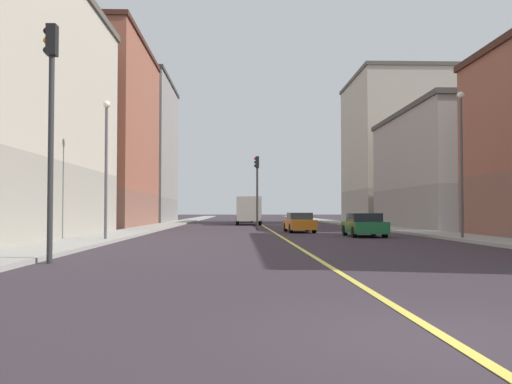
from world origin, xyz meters
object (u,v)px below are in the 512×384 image
(building_right_distant, at_px, (129,152))
(traffic_light_median_far, at_px, (257,182))
(car_white, at_px, (245,217))
(building_left_mid, at_px, (461,170))
(car_orange, at_px, (299,223))
(building_left_far, at_px, (397,150))
(traffic_light_right_near, at_px, (51,111))
(box_truck, at_px, (248,210))
(street_lamp_right_near, at_px, (106,154))
(car_green, at_px, (364,225))
(street_lamp_left_near, at_px, (461,149))
(building_right_midblock, at_px, (88,135))

(building_right_distant, height_order, traffic_light_median_far, building_right_distant)
(traffic_light_median_far, height_order, car_white, traffic_light_median_far)
(building_left_mid, distance_m, car_orange, 16.88)
(building_left_far, distance_m, traffic_light_right_near, 54.56)
(traffic_light_median_far, bearing_deg, box_truck, 91.55)
(building_left_mid, relative_size, street_lamp_right_near, 2.74)
(car_orange, height_order, car_green, car_orange)
(building_left_mid, distance_m, traffic_light_right_near, 38.44)
(traffic_light_right_near, relative_size, street_lamp_right_near, 1.03)
(street_lamp_right_near, bearing_deg, car_white, 80.67)
(building_right_distant, distance_m, street_lamp_left_near, 49.77)
(traffic_light_right_near, height_order, traffic_light_median_far, traffic_light_right_near)
(traffic_light_median_far, bearing_deg, traffic_light_right_near, -104.07)
(building_right_distant, relative_size, street_lamp_right_near, 2.68)
(car_green, bearing_deg, building_left_mid, 50.86)
(building_left_far, relative_size, car_green, 4.08)
(building_right_midblock, bearing_deg, building_right_distant, 90.00)
(car_orange, height_order, box_truck, box_truck)
(traffic_light_median_far, distance_m, street_lamp_left_near, 18.58)
(building_left_far, xyz_separation_m, car_orange, (-14.49, -26.36, -7.96))
(traffic_light_median_far, height_order, car_green, traffic_light_median_far)
(car_white, height_order, box_truck, box_truck)
(traffic_light_median_far, xyz_separation_m, street_lamp_left_near, (9.83, -15.75, 0.87))
(building_right_midblock, relative_size, box_truck, 2.39)
(building_left_far, height_order, car_orange, building_left_far)
(car_green, bearing_deg, car_orange, 114.93)
(traffic_light_median_far, relative_size, car_orange, 1.29)
(street_lamp_left_near, bearing_deg, traffic_light_median_far, 121.96)
(car_orange, distance_m, car_green, 7.21)
(street_lamp_left_near, height_order, street_lamp_right_near, street_lamp_left_near)
(traffic_light_right_near, relative_size, box_truck, 0.92)
(building_right_distant, xyz_separation_m, car_white, (14.64, 0.29, -8.31))
(traffic_light_right_near, bearing_deg, car_green, 51.38)
(car_orange, xyz_separation_m, car_green, (3.04, -6.53, 0.01))
(box_truck, bearing_deg, street_lamp_left_near, -71.65)
(traffic_light_right_near, bearing_deg, box_truck, 81.37)
(building_left_mid, xyz_separation_m, traffic_light_median_far, (-17.27, -2.59, -1.19))
(building_left_far, bearing_deg, building_right_distant, 170.27)
(street_lamp_left_near, distance_m, car_white, 44.47)
(car_green, height_order, car_white, car_green)
(building_right_midblock, xyz_separation_m, street_lamp_left_near, (25.11, -23.49, -3.85))
(traffic_light_median_far, xyz_separation_m, box_truck, (-0.41, 15.10, -2.19))
(traffic_light_right_near, bearing_deg, building_left_mid, 51.13)
(street_lamp_right_near, distance_m, car_orange, 16.10)
(building_left_mid, xyz_separation_m, car_orange, (-14.49, -7.53, -4.28))
(traffic_light_right_near, height_order, street_lamp_left_near, street_lamp_left_near)
(traffic_light_right_near, distance_m, box_truck, 43.02)
(building_right_midblock, bearing_deg, car_green, -42.34)
(traffic_light_right_near, height_order, street_lamp_right_near, traffic_light_right_near)
(traffic_light_median_far, bearing_deg, street_lamp_right_near, -115.39)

